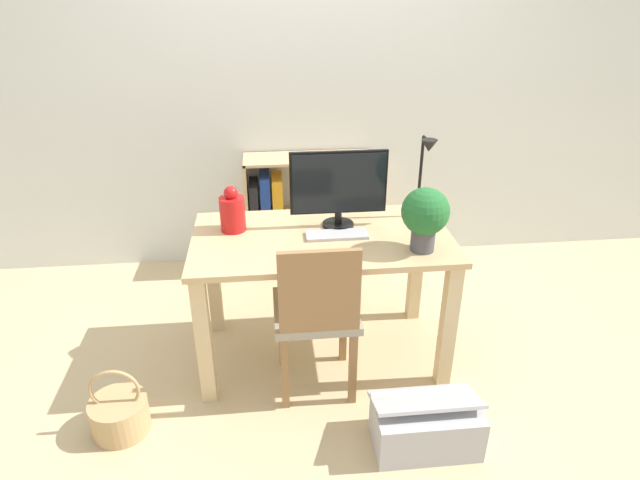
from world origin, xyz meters
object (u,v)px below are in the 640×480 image
desk_lamp (424,171)px  bookshelf (287,216)px  monitor (339,185)px  keyboard (337,235)px  potted_plant (425,215)px  chair (317,311)px  vase (232,212)px  basket (120,414)px  storage_box (426,425)px

desk_lamp → bookshelf: size_ratio=0.53×
monitor → desk_lamp: size_ratio=1.09×
keyboard → potted_plant: 0.46m
keyboard → chair: chair is taller
keyboard → vase: vase is taller
bookshelf → keyboard: bearing=-78.5°
monitor → vase: 0.55m
desk_lamp → basket: desk_lamp is taller
vase → basket: size_ratio=0.69×
keyboard → basket: 1.31m
keyboard → bookshelf: (-0.21, 1.02, -0.34)m
bookshelf → basket: 1.72m
potted_plant → bookshelf: bearing=116.0°
monitor → keyboard: size_ratio=1.61×
vase → desk_lamp: 0.99m
vase → potted_plant: potted_plant is taller
monitor → chair: (-0.15, -0.40, -0.47)m
storage_box → chair: bearing=137.6°
potted_plant → storage_box: bearing=-97.7°
desk_lamp → storage_box: 1.22m
chair → basket: chair is taller
chair → bookshelf: bearing=96.8°
potted_plant → chair: bearing=-169.4°
monitor → chair: monitor is taller
keyboard → chair: 0.40m
potted_plant → bookshelf: (-0.59, 1.21, -0.51)m
vase → storage_box: (0.82, -0.81, -0.71)m
potted_plant → desk_lamp: bearing=76.3°
monitor → desk_lamp: bearing=3.1°
chair → storage_box: size_ratio=1.83×
keyboard → desk_lamp: bearing=17.9°
vase → potted_plant: 0.95m
desk_lamp → vase: bearing=-178.9°
monitor → bookshelf: (-0.23, 0.90, -0.55)m
chair → storage_box: bearing=-39.1°
monitor → keyboard: monitor is taller
bookshelf → monitor: bearing=-75.6°
chair → monitor: bearing=72.8°
vase → keyboard: bearing=-14.2°
desk_lamp → bookshelf: desk_lamp is taller
bookshelf → storage_box: bearing=-73.0°
potted_plant → storage_box: potted_plant is taller
monitor → bookshelf: bearing=104.4°
potted_plant → basket: bearing=-169.5°
monitor → bookshelf: size_ratio=0.58×
chair → basket: (-0.92, -0.17, -0.38)m
bookshelf → storage_box: bookshelf is taller
basket → storage_box: (1.36, -0.23, 0.02)m
vase → potted_plant: bearing=-19.4°
desk_lamp → chair: bearing=-144.0°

